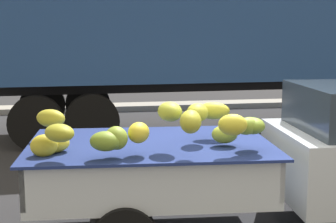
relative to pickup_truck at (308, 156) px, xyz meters
The scene contains 3 objects.
curb_strip 9.28m from the pickup_truck, 95.50° to the left, with size 80.00×0.80×0.16m, color gray.
pickup_truck is the anchor object (origin of this frame).
semi_trailer 6.19m from the pickup_truck, 79.39° to the left, with size 12.06×2.88×3.95m.
Camera 1 is at (-1.66, -5.03, 2.33)m, focal length 52.97 mm.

